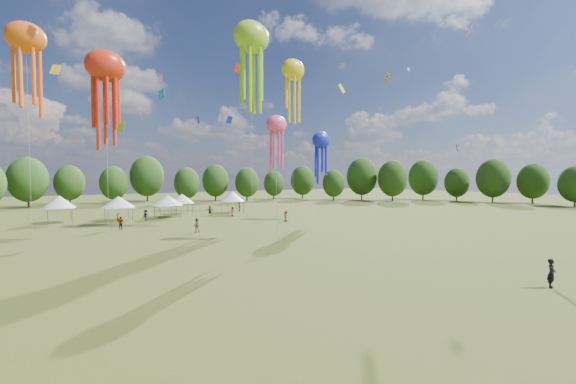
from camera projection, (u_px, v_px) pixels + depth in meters
ground at (456, 301)px, 21.29m from camera, size 300.00×300.00×0.00m
observer_main at (551, 273)px, 23.78m from camera, size 0.80×0.63×1.94m
spectator_near at (196, 226)px, 47.25m from camera, size 1.04×0.90×1.83m
spectators_far at (204, 213)px, 63.90m from camera, size 26.41×21.12×1.88m
festival_tents at (157, 200)px, 64.30m from camera, size 33.94×9.48×4.40m
show_kites at (234, 79)px, 56.07m from camera, size 50.31×30.20×32.24m
small_kites at (203, 32)px, 55.71m from camera, size 80.58×56.54×44.92m
treeline at (145, 181)px, 70.51m from camera, size 201.57×95.24×13.43m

